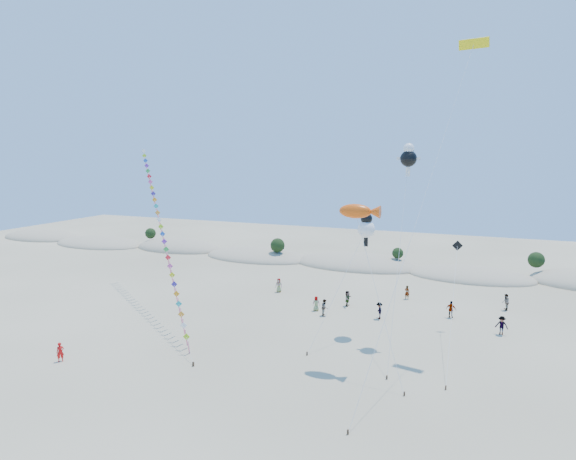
% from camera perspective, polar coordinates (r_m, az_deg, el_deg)
% --- Properties ---
extents(ground, '(160.00, 160.00, 0.00)m').
position_cam_1_polar(ground, '(33.07, -12.39, -20.67)').
color(ground, gray).
rests_on(ground, ground).
extents(dune_ridge, '(145.30, 11.49, 5.57)m').
position_cam_1_polar(dune_ridge, '(72.27, 8.90, -4.13)').
color(dune_ridge, gray).
rests_on(dune_ridge, ground).
extents(kite_train, '(21.53, 21.87, 17.76)m').
position_cam_1_polar(kite_train, '(52.45, -14.88, 0.57)').
color(kite_train, '#3F2D1E').
rests_on(kite_train, ground).
extents(fish_kite, '(6.02, 4.82, 12.55)m').
position_cam_1_polar(fish_kite, '(36.73, 8.50, 2.17)').
color(fish_kite, '#3F2D1E').
rests_on(fish_kite, ground).
extents(cartoon_kite_low, '(3.90, 7.93, 11.10)m').
position_cam_1_polar(cartoon_kite_low, '(43.75, 9.26, 0.36)').
color(cartoon_kite_low, '#3F2D1E').
rests_on(cartoon_kite_low, ground).
extents(cartoon_kite_high, '(2.00, 9.84, 17.22)m').
position_cam_1_polar(cartoon_kite_high, '(42.80, 14.10, 8.38)').
color(cartoon_kite_high, '#3F2D1E').
rests_on(cartoon_kite_high, ground).
extents(parafoil_kite, '(6.48, 17.86, 25.41)m').
position_cam_1_polar(parafoil_kite, '(43.18, 20.96, 19.27)').
color(parafoil_kite, '#3F2D1E').
rests_on(parafoil_kite, ground).
extents(dark_kite, '(0.96, 13.85, 8.33)m').
position_cam_1_polar(dark_kite, '(44.38, 19.16, -5.41)').
color(dark_kite, '#3F2D1E').
rests_on(dark_kite, ground).
extents(flyer_foreground, '(0.64, 0.67, 1.55)m').
position_cam_1_polar(flyer_foreground, '(43.21, -25.38, -12.94)').
color(flyer_foreground, red).
rests_on(flyer_foreground, ground).
extents(beachgoers, '(25.71, 9.70, 1.75)m').
position_cam_1_polar(beachgoers, '(51.56, 12.38, -8.68)').
color(beachgoers, slate).
rests_on(beachgoers, ground).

